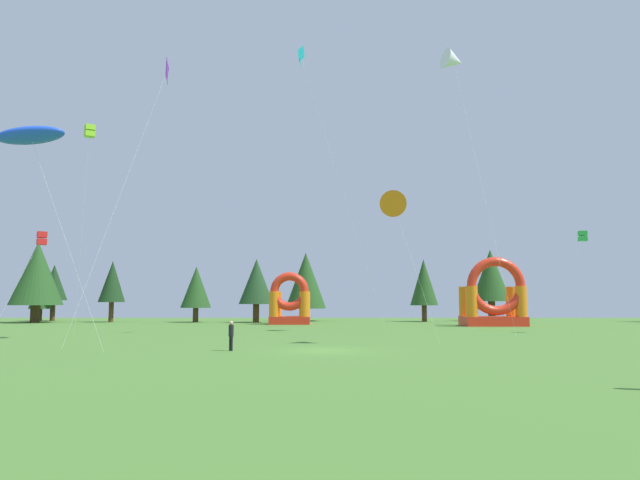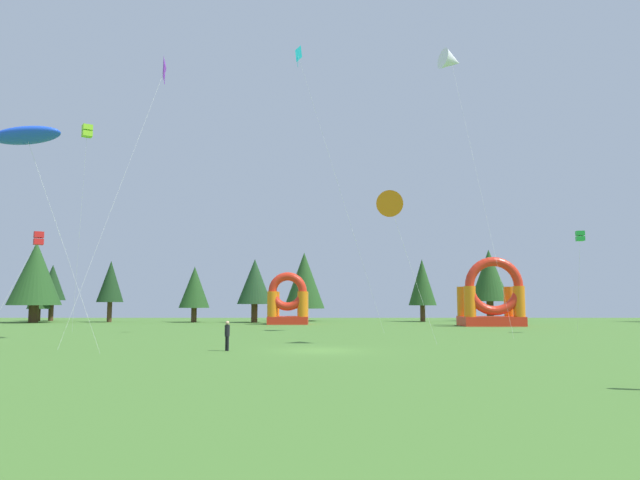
{
  "view_description": "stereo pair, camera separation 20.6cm",
  "coord_description": "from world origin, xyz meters",
  "px_view_note": "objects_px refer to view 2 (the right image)",
  "views": [
    {
      "loc": [
        -0.17,
        -31.54,
        2.63
      ],
      "look_at": [
        0.0,
        9.7,
        6.88
      ],
      "focal_mm": 33.08,
      "sensor_mm": 36.0,
      "label": 1
    },
    {
      "loc": [
        0.04,
        -31.54,
        2.63
      ],
      "look_at": [
        0.0,
        9.7,
        6.88
      ],
      "focal_mm": 33.08,
      "sensor_mm": 36.0,
      "label": 2
    }
  ],
  "objects_px": {
    "kite_white_delta": "(452,61)",
    "kite_green_box": "(581,236)",
    "inflatable_orange_dome": "(289,305)",
    "kite_purple_diamond": "(166,71)",
    "kite_red_box": "(39,238)",
    "person_midfield": "(228,333)",
    "kite_cyan_diamond": "(298,58)",
    "kite_blue_parafoil": "(27,136)",
    "kite_orange_delta": "(390,203)",
    "inflatable_yellow_castle": "(493,301)",
    "kite_lime_box": "(88,131)"
  },
  "relations": [
    {
      "from": "kite_purple_diamond",
      "to": "person_midfield",
      "type": "bearing_deg",
      "value": -53.85
    },
    {
      "from": "kite_lime_box",
      "to": "kite_red_box",
      "type": "height_order",
      "value": "kite_lime_box"
    },
    {
      "from": "kite_red_box",
      "to": "kite_green_box",
      "type": "bearing_deg",
      "value": 15.89
    },
    {
      "from": "kite_blue_parafoil",
      "to": "inflatable_orange_dome",
      "type": "bearing_deg",
      "value": 72.37
    },
    {
      "from": "kite_blue_parafoil",
      "to": "person_midfield",
      "type": "relative_size",
      "value": 7.61
    },
    {
      "from": "person_midfield",
      "to": "kite_orange_delta",
      "type": "bearing_deg",
      "value": 73.35
    },
    {
      "from": "kite_purple_diamond",
      "to": "kite_green_box",
      "type": "xyz_separation_m",
      "value": [
        32.12,
        8.83,
        -10.56
      ]
    },
    {
      "from": "kite_lime_box",
      "to": "person_midfield",
      "type": "xyz_separation_m",
      "value": [
        14.28,
        -15.84,
        -15.57
      ]
    },
    {
      "from": "inflatable_orange_dome",
      "to": "person_midfield",
      "type": "bearing_deg",
      "value": -92.14
    },
    {
      "from": "kite_cyan_diamond",
      "to": "inflatable_orange_dome",
      "type": "distance_m",
      "value": 28.86
    },
    {
      "from": "kite_green_box",
      "to": "kite_lime_box",
      "type": "bearing_deg",
      "value": -178.75
    },
    {
      "from": "kite_lime_box",
      "to": "kite_purple_diamond",
      "type": "height_order",
      "value": "kite_purple_diamond"
    },
    {
      "from": "person_midfield",
      "to": "kite_green_box",
      "type": "bearing_deg",
      "value": 78.39
    },
    {
      "from": "kite_purple_diamond",
      "to": "kite_cyan_diamond",
      "type": "relative_size",
      "value": 0.84
    },
    {
      "from": "kite_cyan_diamond",
      "to": "kite_white_delta",
      "type": "bearing_deg",
      "value": 12.64
    },
    {
      "from": "kite_purple_diamond",
      "to": "kite_green_box",
      "type": "relative_size",
      "value": 2.3
    },
    {
      "from": "kite_green_box",
      "to": "kite_orange_delta",
      "type": "distance_m",
      "value": 20.88
    },
    {
      "from": "kite_white_delta",
      "to": "kite_green_box",
      "type": "distance_m",
      "value": 18.32
    },
    {
      "from": "kite_green_box",
      "to": "inflatable_orange_dome",
      "type": "xyz_separation_m",
      "value": [
        -25.04,
        18.32,
        -5.78
      ]
    },
    {
      "from": "kite_white_delta",
      "to": "kite_orange_delta",
      "type": "distance_m",
      "value": 20.38
    },
    {
      "from": "kite_white_delta",
      "to": "kite_lime_box",
      "type": "bearing_deg",
      "value": -177.22
    },
    {
      "from": "person_midfield",
      "to": "inflatable_yellow_castle",
      "type": "xyz_separation_m",
      "value": [
        22.86,
        30.27,
        1.64
      ]
    },
    {
      "from": "kite_blue_parafoil",
      "to": "inflatable_yellow_castle",
      "type": "bearing_deg",
      "value": 43.85
    },
    {
      "from": "kite_cyan_diamond",
      "to": "kite_blue_parafoil",
      "type": "bearing_deg",
      "value": -130.05
    },
    {
      "from": "kite_purple_diamond",
      "to": "kite_white_delta",
      "type": "height_order",
      "value": "kite_white_delta"
    },
    {
      "from": "kite_red_box",
      "to": "kite_white_delta",
      "type": "xyz_separation_m",
      "value": [
        29.09,
        11.77,
        16.62
      ]
    },
    {
      "from": "kite_orange_delta",
      "to": "inflatable_yellow_castle",
      "type": "bearing_deg",
      "value": 61.87
    },
    {
      "from": "kite_white_delta",
      "to": "person_midfield",
      "type": "distance_m",
      "value": 32.51
    },
    {
      "from": "kite_purple_diamond",
      "to": "kite_cyan_diamond",
      "type": "distance_m",
      "value": 11.63
    },
    {
      "from": "kite_purple_diamond",
      "to": "kite_white_delta",
      "type": "distance_m",
      "value": 24.36
    },
    {
      "from": "inflatable_orange_dome",
      "to": "inflatable_yellow_castle",
      "type": "bearing_deg",
      "value": -12.51
    },
    {
      "from": "kite_red_box",
      "to": "kite_white_delta",
      "type": "height_order",
      "value": "kite_white_delta"
    },
    {
      "from": "kite_purple_diamond",
      "to": "kite_red_box",
      "type": "xyz_separation_m",
      "value": [
        -7.13,
        -2.34,
        -11.93
      ]
    },
    {
      "from": "kite_cyan_diamond",
      "to": "kite_white_delta",
      "type": "xyz_separation_m",
      "value": [
        13.07,
        2.93,
        0.96
      ]
    },
    {
      "from": "kite_orange_delta",
      "to": "inflatable_yellow_castle",
      "type": "distance_m",
      "value": 29.54
    },
    {
      "from": "person_midfield",
      "to": "kite_purple_diamond",
      "type": "bearing_deg",
      "value": 172.12
    },
    {
      "from": "kite_purple_diamond",
      "to": "kite_orange_delta",
      "type": "distance_m",
      "value": 18.19
    },
    {
      "from": "person_midfield",
      "to": "kite_lime_box",
      "type": "bearing_deg",
      "value": 177.99
    },
    {
      "from": "kite_white_delta",
      "to": "inflatable_yellow_castle",
      "type": "distance_m",
      "value": 25.23
    },
    {
      "from": "kite_red_box",
      "to": "inflatable_yellow_castle",
      "type": "bearing_deg",
      "value": 34.65
    },
    {
      "from": "inflatable_orange_dome",
      "to": "kite_white_delta",
      "type": "bearing_deg",
      "value": -49.99
    },
    {
      "from": "kite_white_delta",
      "to": "kite_green_box",
      "type": "xyz_separation_m",
      "value": [
        10.15,
        -0.59,
        -15.24
      ]
    },
    {
      "from": "kite_red_box",
      "to": "kite_blue_parafoil",
      "type": "height_order",
      "value": "kite_blue_parafoil"
    },
    {
      "from": "kite_red_box",
      "to": "inflatable_yellow_castle",
      "type": "height_order",
      "value": "inflatable_yellow_castle"
    },
    {
      "from": "kite_green_box",
      "to": "inflatable_orange_dome",
      "type": "distance_m",
      "value": 31.56
    },
    {
      "from": "kite_cyan_diamond",
      "to": "kite_red_box",
      "type": "bearing_deg",
      "value": -151.13
    },
    {
      "from": "kite_orange_delta",
      "to": "person_midfield",
      "type": "xyz_separation_m",
      "value": [
        -9.24,
        -4.79,
        -7.75
      ]
    },
    {
      "from": "kite_cyan_diamond",
      "to": "person_midfield",
      "type": "height_order",
      "value": "kite_cyan_diamond"
    },
    {
      "from": "kite_purple_diamond",
      "to": "inflatable_orange_dome",
      "type": "bearing_deg",
      "value": 75.39
    },
    {
      "from": "kite_red_box",
      "to": "kite_cyan_diamond",
      "type": "height_order",
      "value": "kite_cyan_diamond"
    }
  ]
}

